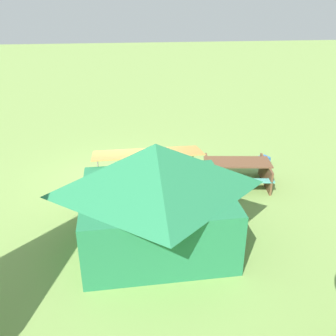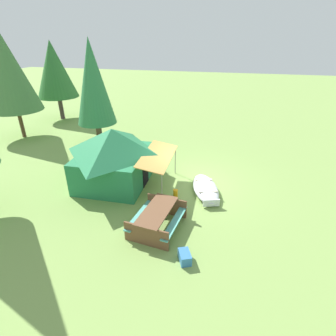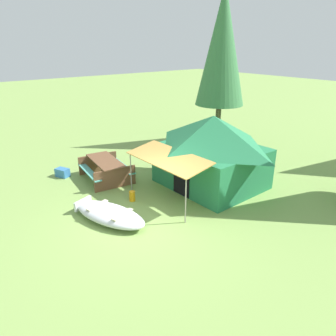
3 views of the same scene
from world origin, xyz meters
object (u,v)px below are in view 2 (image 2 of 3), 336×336
at_px(beached_rowboat, 206,188).
at_px(cooler_box, 185,257).
at_px(canvas_cabin_tent, 114,155).
at_px(fuel_can, 175,193).
at_px(pine_tree_side, 54,70).
at_px(picnic_table, 157,217).
at_px(pine_tree_back_left, 8,72).
at_px(pine_tree_far_center, 93,83).

xyz_separation_m(beached_rowboat, cooler_box, (-4.01, 0.17, -0.04)).
relative_size(canvas_cabin_tent, fuel_can, 12.43).
xyz_separation_m(cooler_box, pine_tree_side, (12.57, 12.17, 3.56)).
height_order(beached_rowboat, picnic_table, picnic_table).
relative_size(beached_rowboat, picnic_table, 1.20).
bearing_deg(canvas_cabin_tent, picnic_table, -135.38).
height_order(picnic_table, cooler_box, picnic_table).
height_order(fuel_can, pine_tree_side, pine_tree_side).
xyz_separation_m(canvas_cabin_tent, pine_tree_side, (8.53, 8.26, 2.41)).
xyz_separation_m(beached_rowboat, pine_tree_back_left, (4.20, 12.39, 3.85)).
bearing_deg(pine_tree_back_left, picnic_table, -122.16).
distance_m(beached_rowboat, canvas_cabin_tent, 4.23).
bearing_deg(pine_tree_back_left, pine_tree_far_center, -88.62).
relative_size(cooler_box, fuel_can, 1.49).
xyz_separation_m(pine_tree_back_left, pine_tree_side, (4.36, -0.05, -0.34)).
height_order(canvas_cabin_tent, pine_tree_far_center, pine_tree_far_center).
relative_size(picnic_table, fuel_can, 6.50).
bearing_deg(pine_tree_back_left, fuel_can, -113.32).
bearing_deg(beached_rowboat, pine_tree_side, 55.27).
relative_size(beached_rowboat, cooler_box, 5.23).
distance_m(cooler_box, pine_tree_side, 17.86).
height_order(beached_rowboat, canvas_cabin_tent, canvas_cabin_tent).
distance_m(picnic_table, fuel_can, 2.13).
relative_size(picnic_table, pine_tree_side, 0.38).
bearing_deg(fuel_can, beached_rowboat, -61.54).
height_order(picnic_table, pine_tree_far_center, pine_tree_far_center).
bearing_deg(picnic_table, pine_tree_side, 44.20).
distance_m(picnic_table, pine_tree_side, 16.07).
xyz_separation_m(fuel_can, pine_tree_side, (9.19, 11.18, 3.55)).
height_order(canvas_cabin_tent, pine_tree_back_left, pine_tree_back_left).
bearing_deg(pine_tree_side, pine_tree_far_center, -128.40).
distance_m(picnic_table, pine_tree_far_center, 9.57).
relative_size(picnic_table, pine_tree_far_center, 0.36).
bearing_deg(beached_rowboat, picnic_table, 153.36).
relative_size(fuel_can, pine_tree_back_left, 0.05).
xyz_separation_m(beached_rowboat, picnic_table, (-2.73, 1.37, 0.28)).
relative_size(beached_rowboat, fuel_can, 7.79).
bearing_deg(fuel_can, pine_tree_far_center, 49.63).
distance_m(fuel_can, pine_tree_far_center, 8.41).
relative_size(canvas_cabin_tent, pine_tree_side, 0.73).
height_order(cooler_box, pine_tree_side, pine_tree_side).
height_order(fuel_can, pine_tree_far_center, pine_tree_far_center).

